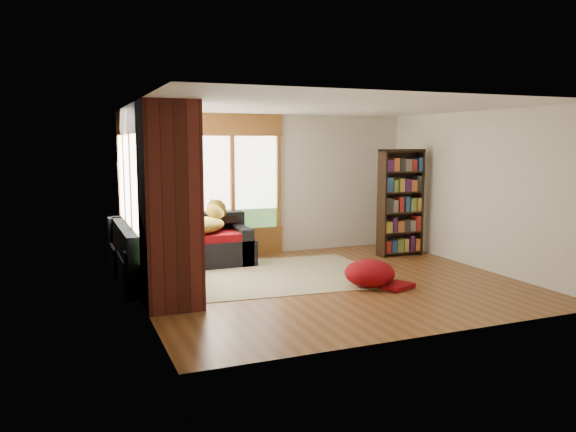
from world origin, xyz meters
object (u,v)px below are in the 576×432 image
object	(u,v)px
sectional_sofa	(176,252)
area_rug	(273,275)
dog_brindle	(167,231)
brick_chimney	(170,206)
bookshelf	(401,203)
dog_tan	(206,221)
pouf	(370,272)

from	to	relation	value
sectional_sofa	area_rug	bearing A→B (deg)	-32.15
dog_brindle	brick_chimney	bearing A→B (deg)	161.94
bookshelf	dog_tan	size ratio (longest dim) A/B	1.98
sectional_sofa	dog_brindle	xyz separation A→B (m)	(-0.21, -0.40, 0.43)
brick_chimney	bookshelf	bearing A→B (deg)	20.80
sectional_sofa	pouf	bearing A→B (deg)	-37.85
area_rug	bookshelf	size ratio (longest dim) A/B	1.64
brick_chimney	pouf	distance (m)	3.05
bookshelf	dog_brindle	distance (m)	4.31
bookshelf	pouf	size ratio (longest dim) A/B	2.68
dog_tan	bookshelf	bearing A→B (deg)	-30.18
sectional_sofa	bookshelf	distance (m)	4.16
brick_chimney	pouf	bearing A→B (deg)	-1.42
brick_chimney	pouf	world-z (taller)	brick_chimney
brick_chimney	area_rug	xyz separation A→B (m)	(1.78, 1.09, -1.29)
bookshelf	pouf	bearing A→B (deg)	-133.30
area_rug	dog_tan	world-z (taller)	dog_tan
sectional_sofa	dog_tan	bearing A→B (deg)	9.47
brick_chimney	area_rug	distance (m)	2.46
bookshelf	dog_tan	distance (m)	3.61
area_rug	bookshelf	world-z (taller)	bookshelf
area_rug	pouf	bearing A→B (deg)	-47.35
pouf	dog_brindle	distance (m)	3.17
sectional_sofa	dog_tan	size ratio (longest dim) A/B	2.22
pouf	dog_tan	distance (m)	2.93
dog_tan	dog_brindle	size ratio (longest dim) A/B	1.31
brick_chimney	dog_brindle	distance (m)	1.76
area_rug	dog_brindle	world-z (taller)	dog_brindle
brick_chimney	sectional_sofa	distance (m)	2.32
dog_tan	brick_chimney	bearing A→B (deg)	-138.71
sectional_sofa	pouf	world-z (taller)	sectional_sofa
brick_chimney	bookshelf	world-z (taller)	brick_chimney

